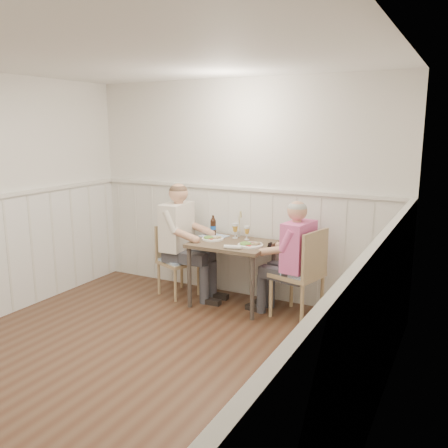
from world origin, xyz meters
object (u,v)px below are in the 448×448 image
beer_bottle (213,226)px  grass_vase (239,225)px  man_in_pink (294,269)px  chair_right (302,270)px  dining_table (232,251)px  chair_left (176,257)px  diner_cream (180,249)px

beer_bottle → grass_vase: 0.32m
man_in_pink → beer_bottle: man_in_pink is taller
chair_right → beer_bottle: (-1.20, 0.21, 0.32)m
dining_table → chair_right: (0.84, -0.00, -0.11)m
dining_table → man_in_pink: bearing=-1.8°
beer_bottle → grass_vase: grass_vase is taller
chair_left → diner_cream: diner_cream is taller
man_in_pink → diner_cream: bearing=179.9°
man_in_pink → diner_cream: size_ratio=0.93×
dining_table → chair_right: chair_right is taller
chair_right → diner_cream: diner_cream is taller
man_in_pink → beer_bottle: 1.19m
diner_cream → grass_vase: (0.63, 0.31, 0.31)m
chair_left → grass_vase: 0.89m
chair_right → grass_vase: bearing=161.9°
grass_vase → diner_cream: bearing=-153.7°
grass_vase → man_in_pink: bearing=-21.0°
dining_table → chair_left: bearing=179.2°
chair_right → grass_vase: grass_vase is taller
diner_cream → beer_bottle: diner_cream is taller
chair_right → man_in_pink: size_ratio=0.75×
chair_left → man_in_pink: man_in_pink is taller
man_in_pink → grass_vase: (-0.82, 0.31, 0.35)m
chair_right → beer_bottle: 1.26m
diner_cream → beer_bottle: (0.33, 0.23, 0.27)m
dining_table → chair_right: size_ratio=0.90×
dining_table → chair_left: 0.80m
chair_right → grass_vase: 1.01m
chair_right → grass_vase: size_ratio=2.99×
dining_table → chair_left: (-0.78, 0.01, -0.18)m
chair_right → dining_table: bearing=179.7°
dining_table → diner_cream: size_ratio=0.63×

